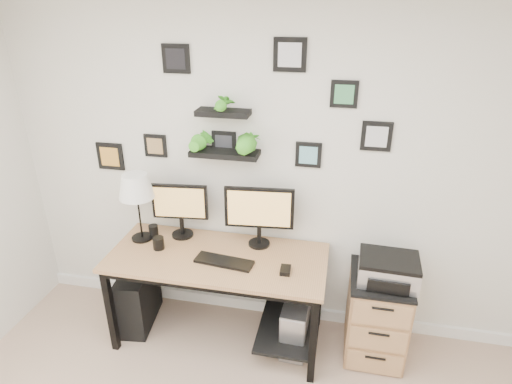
% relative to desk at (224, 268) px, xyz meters
% --- Properties ---
extents(room, '(4.00, 4.00, 4.00)m').
position_rel_desk_xyz_m(room, '(0.27, 0.32, -0.58)').
color(room, tan).
rests_on(room, ground).
extents(desk, '(1.60, 0.70, 0.75)m').
position_rel_desk_xyz_m(desk, '(0.00, 0.00, 0.00)').
color(desk, '#AF8053').
rests_on(desk, ground).
extents(monitor_left, '(0.43, 0.19, 0.44)m').
position_rel_desk_xyz_m(monitor_left, '(-0.39, 0.19, 0.38)').
color(monitor_left, black).
rests_on(monitor_left, desk).
extents(monitor_right, '(0.51, 0.18, 0.48)m').
position_rel_desk_xyz_m(monitor_right, '(0.24, 0.18, 0.41)').
color(monitor_right, black).
rests_on(monitor_right, desk).
extents(keyboard, '(0.43, 0.18, 0.02)m').
position_rel_desk_xyz_m(keyboard, '(0.04, -0.11, 0.13)').
color(keyboard, black).
rests_on(keyboard, desk).
extents(mouse, '(0.07, 0.11, 0.03)m').
position_rel_desk_xyz_m(mouse, '(0.48, -0.13, 0.14)').
color(mouse, black).
rests_on(mouse, desk).
extents(table_lamp, '(0.27, 0.27, 0.54)m').
position_rel_desk_xyz_m(table_lamp, '(-0.68, 0.08, 0.56)').
color(table_lamp, black).
rests_on(table_lamp, desk).
extents(mug, '(0.08, 0.08, 0.09)m').
position_rel_desk_xyz_m(mug, '(-0.49, -0.03, 0.17)').
color(mug, black).
rests_on(mug, desk).
extents(pen_cup, '(0.07, 0.07, 0.09)m').
position_rel_desk_xyz_m(pen_cup, '(-0.61, 0.14, 0.17)').
color(pen_cup, black).
rests_on(pen_cup, desk).
extents(pc_tower_black, '(0.28, 0.52, 0.49)m').
position_rel_desk_xyz_m(pc_tower_black, '(-0.73, -0.01, -0.38)').
color(pc_tower_black, black).
rests_on(pc_tower_black, ground).
extents(pc_tower_grey, '(0.20, 0.43, 0.42)m').
position_rel_desk_xyz_m(pc_tower_grey, '(0.56, -0.02, -0.42)').
color(pc_tower_grey, gray).
rests_on(pc_tower_grey, ground).
extents(file_cabinet, '(0.43, 0.53, 0.67)m').
position_rel_desk_xyz_m(file_cabinet, '(1.15, 0.06, -0.29)').
color(file_cabinet, '#AF8053').
rests_on(file_cabinet, ground).
extents(printer, '(0.41, 0.34, 0.18)m').
position_rel_desk_xyz_m(printer, '(1.18, 0.03, 0.14)').
color(printer, silver).
rests_on(printer, file_cabinet).
extents(wall_decor, '(2.23, 0.18, 1.03)m').
position_rel_desk_xyz_m(wall_decor, '(0.00, 0.26, 1.03)').
color(wall_decor, black).
rests_on(wall_decor, ground).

